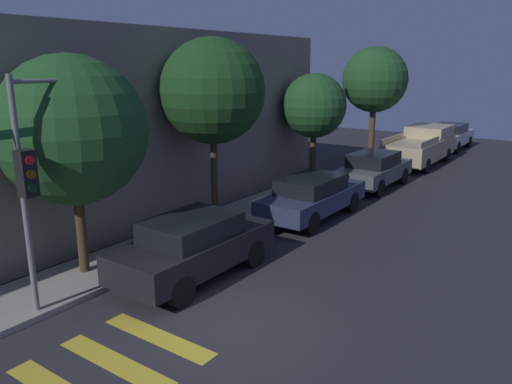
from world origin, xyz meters
TOP-DOWN VIEW (x-y plane):
  - ground_plane at (0.00, 0.00)m, footprint 60.00×60.00m
  - sidewalk at (0.00, 4.19)m, footprint 26.00×1.98m
  - crosswalk at (-2.69, 0.80)m, footprint 3.54×2.60m
  - traffic_light_pole at (-1.45, 3.37)m, footprint 2.72×0.56m
  - sedan_near_corner at (1.33, 2.10)m, footprint 4.31×1.82m
  - sedan_middle at (7.19, 2.10)m, footprint 4.66×1.77m
  - sedan_far_end at (12.44, 2.10)m, footprint 4.37×1.79m
  - pickup_truck at (18.63, 2.10)m, footprint 5.72×2.12m
  - sedan_tail_of_row at (24.24, 2.10)m, footprint 4.50×1.79m
  - tree_near_corner at (-0.18, 4.34)m, footprint 3.44×3.44m
  - tree_midblock at (4.80, 4.34)m, footprint 3.22×3.22m
  - tree_far_end at (11.23, 4.34)m, footprint 2.63×2.63m
  - tree_behind_truck at (17.48, 4.34)m, footprint 3.28×3.28m

SIDE VIEW (x-z plane):
  - ground_plane at x=0.00m, z-range 0.00..0.00m
  - crosswalk at x=-2.69m, z-range 0.00..0.00m
  - sidewalk at x=0.00m, z-range 0.00..0.14m
  - sedan_middle at x=7.19m, z-range 0.05..1.49m
  - sedan_far_end at x=12.44m, z-range 0.05..1.53m
  - sedan_tail_of_row at x=24.24m, z-range 0.05..1.59m
  - sedan_near_corner at x=1.33m, z-range 0.04..1.59m
  - pickup_truck at x=18.63m, z-range 0.03..1.88m
  - traffic_light_pole at x=-1.45m, z-range 0.88..5.77m
  - tree_far_end at x=11.23m, z-range 1.01..5.71m
  - tree_near_corner at x=-0.18m, z-range 0.93..6.24m
  - tree_midblock at x=4.80m, z-range 1.31..7.16m
  - tree_behind_truck at x=17.48m, z-range 1.29..7.19m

